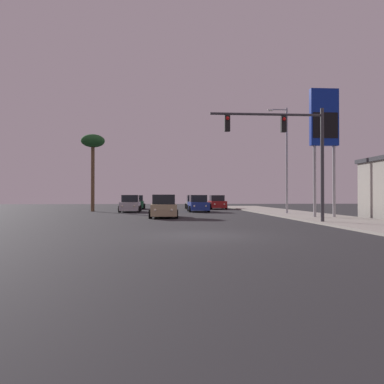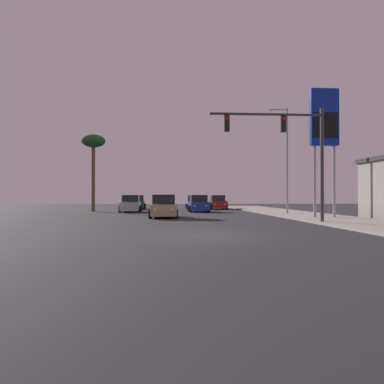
% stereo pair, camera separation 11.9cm
% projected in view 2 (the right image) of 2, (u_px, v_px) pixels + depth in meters
% --- Properties ---
extents(ground_plane, '(120.00, 120.00, 0.00)m').
position_uv_depth(ground_plane, '(201.00, 235.00, 14.96)').
color(ground_plane, '#28282B').
extents(sidewalk_right, '(5.00, 60.00, 0.12)m').
position_uv_depth(sidewalk_right, '(326.00, 218.00, 25.58)').
color(sidewalk_right, '#9E998E').
rests_on(sidewalk_right, ground).
extents(car_grey, '(2.04, 4.31, 1.68)m').
position_uv_depth(car_grey, '(194.00, 203.00, 45.72)').
color(car_grey, slate).
rests_on(car_grey, ground).
extents(car_tan, '(2.04, 4.32, 1.68)m').
position_uv_depth(car_tan, '(163.00, 207.00, 27.38)').
color(car_tan, tan).
rests_on(car_tan, ground).
extents(car_blue, '(2.04, 4.33, 1.68)m').
position_uv_depth(car_blue, '(199.00, 204.00, 37.53)').
color(car_blue, navy).
rests_on(car_blue, ground).
extents(car_red, '(2.04, 4.31, 1.68)m').
position_uv_depth(car_red, '(218.00, 203.00, 45.55)').
color(car_red, maroon).
rests_on(car_red, ground).
extents(car_green, '(2.04, 4.34, 1.68)m').
position_uv_depth(car_green, '(137.00, 203.00, 45.56)').
color(car_green, '#195933').
rests_on(car_green, ground).
extents(car_silver, '(2.04, 4.32, 1.68)m').
position_uv_depth(car_silver, '(131.00, 204.00, 37.24)').
color(car_silver, '#B7B7BC').
rests_on(car_silver, ground).
extents(traffic_light_mast, '(6.58, 0.36, 6.50)m').
position_uv_depth(traffic_light_mast, '(291.00, 141.00, 21.29)').
color(traffic_light_mast, '#38383D').
rests_on(traffic_light_mast, sidewalk_right).
extents(street_lamp, '(1.74, 0.24, 9.00)m').
position_uv_depth(street_lamp, '(286.00, 155.00, 31.90)').
color(street_lamp, '#99999E').
rests_on(street_lamp, sidewalk_right).
extents(gas_station_sign, '(2.00, 0.42, 9.00)m').
position_uv_depth(gas_station_sign, '(324.00, 124.00, 26.23)').
color(gas_station_sign, '#99999E').
rests_on(gas_station_sign, sidewalk_right).
extents(palm_tree_mid, '(2.40, 2.40, 7.91)m').
position_uv_depth(palm_tree_mid, '(93.00, 145.00, 38.37)').
color(palm_tree_mid, brown).
rests_on(palm_tree_mid, ground).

